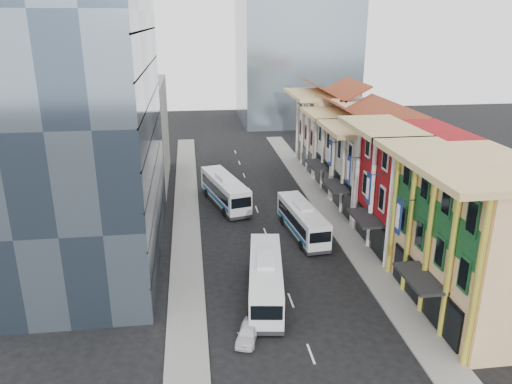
{
  "coord_description": "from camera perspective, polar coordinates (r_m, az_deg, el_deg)",
  "views": [
    {
      "loc": [
        -7.58,
        -27.11,
        21.86
      ],
      "look_at": [
        -1.25,
        20.29,
        5.27
      ],
      "focal_mm": 35.0,
      "sensor_mm": 36.0,
      "label": 1
    }
  ],
  "objects": [
    {
      "name": "sidewalk_left",
      "position": [
        53.73,
        -7.96,
        -4.98
      ],
      "size": [
        3.0,
        90.0,
        0.15
      ],
      "primitive_type": "cube",
      "color": "slate",
      "rests_on": "ground"
    },
    {
      "name": "shophouse_cream_near",
      "position": [
        60.2,
        13.75,
        2.31
      ],
      "size": [
        8.0,
        9.0,
        10.0
      ],
      "primitive_type": "cube",
      "color": "beige",
      "rests_on": "ground"
    },
    {
      "name": "shophouse_tan",
      "position": [
        41.81,
        24.3,
        -4.96
      ],
      "size": [
        8.0,
        14.0,
        12.0
      ],
      "primitive_type": "cube",
      "color": "#D8AE7D",
      "rests_on": "ground"
    },
    {
      "name": "bus_left_far",
      "position": [
        61.7,
        -3.58,
        0.23
      ],
      "size": [
        5.62,
        12.24,
        3.82
      ],
      "primitive_type": null,
      "rotation": [
        0.0,
        0.0,
        0.25
      ],
      "color": "silver",
      "rests_on": "ground"
    },
    {
      "name": "shophouse_cream_mid",
      "position": [
        68.34,
        11.09,
        4.49
      ],
      "size": [
        8.0,
        9.0,
        10.0
      ],
      "primitive_type": "cube",
      "color": "beige",
      "rests_on": "ground"
    },
    {
      "name": "bus_right",
      "position": [
        53.2,
        5.31,
        -3.17
      ],
      "size": [
        3.65,
        11.06,
        3.48
      ],
      "primitive_type": null,
      "rotation": [
        0.0,
        0.0,
        0.1
      ],
      "color": "silver",
      "rests_on": "ground"
    },
    {
      "name": "office_tower",
      "position": [
        47.56,
        -19.23,
        9.8
      ],
      "size": [
        12.0,
        26.0,
        30.0
      ],
      "primitive_type": "cube",
      "color": "#364556",
      "rests_on": "ground"
    },
    {
      "name": "shophouse_cream_far",
      "position": [
        77.96,
        8.7,
        6.8
      ],
      "size": [
        8.0,
        12.0,
        11.0
      ],
      "primitive_type": "cube",
      "color": "beige",
      "rests_on": "ground"
    },
    {
      "name": "ground",
      "position": [
        35.64,
        6.69,
        -18.85
      ],
      "size": [
        200.0,
        200.0,
        0.0
      ],
      "primitive_type": "plane",
      "color": "black",
      "rests_on": "ground"
    },
    {
      "name": "sedan_left",
      "position": [
        37.2,
        -0.95,
        -15.75
      ],
      "size": [
        2.38,
        3.71,
        1.17
      ],
      "primitive_type": "imported",
      "rotation": [
        0.0,
        0.0,
        -0.31
      ],
      "color": "silver",
      "rests_on": "ground"
    },
    {
      "name": "office_block_far",
      "position": [
        71.19,
        -14.32,
        6.49
      ],
      "size": [
        10.0,
        18.0,
        14.0
      ],
      "primitive_type": "cube",
      "color": "gray",
      "rests_on": "ground"
    },
    {
      "name": "sidewalk_right",
      "position": [
        56.08,
        9.72,
        -4.02
      ],
      "size": [
        3.0,
        90.0,
        0.15
      ],
      "primitive_type": "cube",
      "color": "slate",
      "rests_on": "ground"
    },
    {
      "name": "shophouse_red",
      "position": [
        51.6,
        17.54,
        0.32
      ],
      "size": [
        8.0,
        10.0,
        12.0
      ],
      "primitive_type": "cube",
      "color": "maroon",
      "rests_on": "ground"
    },
    {
      "name": "bus_left_near",
      "position": [
        41.42,
        1.11,
        -9.8
      ],
      "size": [
        4.21,
        11.61,
        3.64
      ],
      "primitive_type": null,
      "rotation": [
        0.0,
        0.0,
        -0.14
      ],
      "color": "silver",
      "rests_on": "ground"
    }
  ]
}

